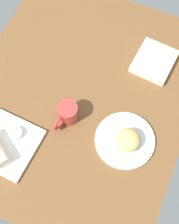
# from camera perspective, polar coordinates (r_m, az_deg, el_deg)

# --- Properties ---
(dining_table) EXTENTS (1.10, 0.90, 0.04)m
(dining_table) POSITION_cam_1_polar(r_m,az_deg,el_deg) (1.36, -1.77, 2.59)
(dining_table) COLOR brown
(dining_table) RESTS_ON ground
(round_plate) EXTENTS (0.23, 0.23, 0.01)m
(round_plate) POSITION_cam_1_polar(r_m,az_deg,el_deg) (1.26, 6.19, -4.94)
(round_plate) COLOR white
(round_plate) RESTS_ON dining_table
(scone_pastry) EXTENTS (0.11, 0.11, 0.06)m
(scone_pastry) POSITION_cam_1_polar(r_m,az_deg,el_deg) (1.23, 6.83, -4.86)
(scone_pastry) COLOR tan
(scone_pastry) RESTS_ON round_plate
(square_plate) EXTENTS (0.24, 0.24, 0.02)m
(square_plate) POSITION_cam_1_polar(r_m,az_deg,el_deg) (1.29, -14.29, -5.46)
(square_plate) COLOR white
(square_plate) RESTS_ON dining_table
(sauce_cup) EXTENTS (0.05, 0.05, 0.02)m
(sauce_cup) POSITION_cam_1_polar(r_m,az_deg,el_deg) (1.27, -12.81, -3.64)
(sauce_cup) COLOR silver
(sauce_cup) RESTS_ON square_plate
(book_stack) EXTENTS (0.19, 0.17, 0.03)m
(book_stack) POSITION_cam_1_polar(r_m,az_deg,el_deg) (1.43, 11.25, 8.69)
(book_stack) COLOR silver
(book_stack) RESTS_ON dining_table
(coffee_mug) EXTENTS (0.13, 0.08, 0.09)m
(coffee_mug) POSITION_cam_1_polar(r_m,az_deg,el_deg) (1.26, -4.06, -0.18)
(coffee_mug) COLOR #B23833
(coffee_mug) RESTS_ON dining_table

